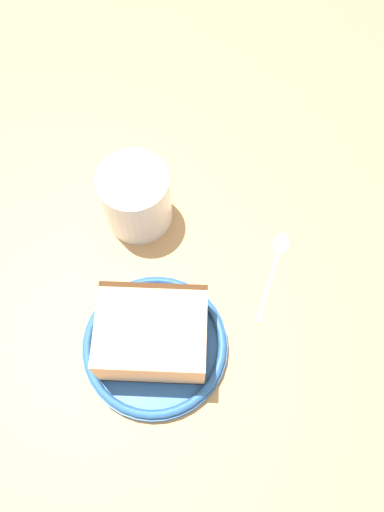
% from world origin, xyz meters
% --- Properties ---
extents(ground_plane, '(1.19, 1.19, 0.02)m').
position_xyz_m(ground_plane, '(0.00, 0.00, -0.01)').
color(ground_plane, tan).
extents(small_plate, '(0.16, 0.16, 0.02)m').
position_xyz_m(small_plate, '(-0.03, 0.05, 0.01)').
color(small_plate, '#26599E').
rests_on(small_plate, ground_plane).
extents(cake_slice, '(0.09, 0.11, 0.07)m').
position_xyz_m(cake_slice, '(-0.03, 0.05, 0.05)').
color(cake_slice, '#472814').
rests_on(cake_slice, small_plate).
extents(tea_mug, '(0.10, 0.08, 0.09)m').
position_xyz_m(tea_mug, '(0.14, 0.08, 0.04)').
color(tea_mug, white).
rests_on(tea_mug, ground_plane).
extents(teaspoon, '(0.12, 0.05, 0.01)m').
position_xyz_m(teaspoon, '(0.09, -0.10, 0.00)').
color(teaspoon, silver).
rests_on(teaspoon, ground_plane).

